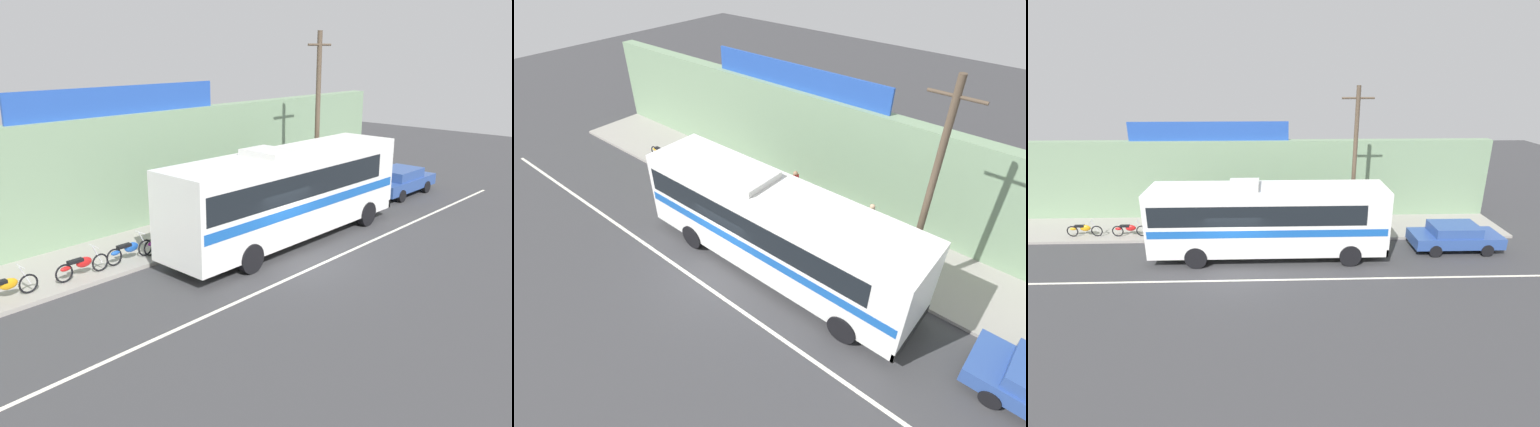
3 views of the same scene
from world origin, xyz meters
The scene contains 15 objects.
ground_plane centered at (0.00, 0.00, 0.00)m, with size 70.00×70.00×0.00m, color #3A3A3D.
sidewalk_slab centered at (0.00, 5.20, 0.07)m, with size 30.00×3.60×0.14m, color gray.
storefront_facade centered at (0.00, 7.35, 2.40)m, with size 30.00×0.70×4.80m, color gray.
storefront_billboard centered at (-1.89, 7.35, 5.35)m, with size 9.38×0.12×1.10m, color #234CAD.
road_center_stripe centered at (0.00, -0.80, 0.00)m, with size 30.00×0.14×0.01m, color silver.
intercity_bus centered at (1.50, 1.68, 2.07)m, with size 11.28×2.68×3.78m.
parked_car centered at (11.08, 2.10, 0.74)m, with size 4.47×1.92×1.37m.
utility_pole centered at (6.04, 3.70, 4.23)m, with size 1.60×0.22×7.90m.
motorcycle_red centered at (-6.04, 4.03, 0.57)m, with size 1.93×0.56×0.94m.
motorcycle_green centered at (-4.15, 4.10, 0.57)m, with size 1.92×0.56×0.94m.
motorcycle_purple centered at (-2.74, 3.96, 0.57)m, with size 1.84×0.56×0.94m.
motorcycle_black centered at (-8.50, 4.10, 0.57)m, with size 1.94×0.56×0.94m.
pedestrian_far_left centered at (2.23, 4.74, 1.14)m, with size 0.30×0.48×1.72m.
pedestrian_near_shop centered at (3.55, 5.50, 1.13)m, with size 0.30×0.48×1.69m.
pedestrian_far_right centered at (-0.43, 5.61, 1.10)m, with size 0.30×0.48×1.66m.
Camera 3 is at (1.75, -16.34, 8.77)m, focal length 27.95 mm.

